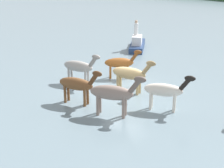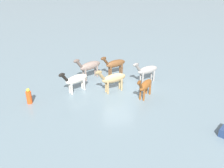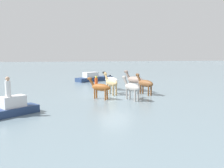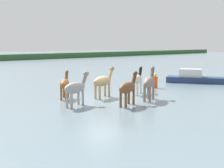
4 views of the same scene
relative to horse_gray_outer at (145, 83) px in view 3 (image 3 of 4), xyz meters
name	(u,v)px [view 3 (image 3 of 4)]	position (x,y,z in m)	size (l,w,h in m)	color
ground_plane	(115,95)	(0.32, 2.73, -1.03)	(199.96, 199.96, 0.00)	slate
horse_gray_outer	(145,83)	(0.00, 0.00, 0.00)	(2.36, 1.21, 1.86)	brown
horse_dun_straggler	(100,87)	(-1.28, 4.32, -0.06)	(1.79, 1.87, 1.74)	brown
horse_mid_herd	(111,80)	(3.48, 2.47, -0.01)	(2.23, 1.49, 1.84)	silver
horse_chestnut_trailing	(111,83)	(0.78, 2.99, 0.04)	(2.49, 1.12, 1.94)	tan
horse_lead	(135,80)	(2.22, 0.31, 0.09)	(2.44, 1.66, 2.02)	gray
horse_pinto_flank	(132,87)	(-2.22, 1.91, 0.01)	(2.39, 1.16, 1.88)	#9E9993
boat_dinghy_port	(8,111)	(-5.40, 10.49, -0.72)	(3.13, 3.65, 1.31)	navy
boat_motor_center	(94,78)	(12.04, 3.16, -0.70)	(4.10, 5.49, 1.36)	navy
person_spotter_bow	(8,88)	(-5.47, 10.38, 0.69)	(0.32, 0.32, 1.19)	silver
buoy_channel_marker	(96,81)	(6.75, 3.54, -0.52)	(0.36, 0.36, 1.14)	#E54C19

